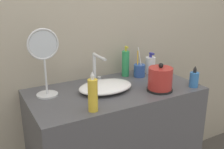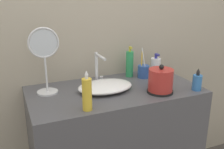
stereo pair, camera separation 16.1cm
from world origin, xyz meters
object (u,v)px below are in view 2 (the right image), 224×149
electric_kettle (161,82)px  shampoo_bottle (156,66)px  faucet (98,66)px  vanity_mirror (45,56)px  mouthwash_bottle (197,82)px  lotion_bottle (130,64)px  hand_cream_bottle (87,94)px  toothbrush_cup (143,71)px

electric_kettle → shampoo_bottle: size_ratio=1.12×
faucet → vanity_mirror: (-0.34, -0.03, 0.11)m
mouthwash_bottle → vanity_mirror: (-0.87, 0.31, 0.18)m
lotion_bottle → hand_cream_bottle: 0.60m
hand_cream_bottle → vanity_mirror: 0.38m
faucet → lotion_bottle: (0.26, 0.06, -0.03)m
electric_kettle → toothbrush_cup: 0.29m
toothbrush_cup → shampoo_bottle: 0.12m
faucet → hand_cream_bottle: 0.40m
hand_cream_bottle → shampoo_bottle: bearing=30.3°
toothbrush_cup → vanity_mirror: (-0.68, -0.03, 0.18)m
shampoo_bottle → hand_cream_bottle: (-0.65, -0.38, 0.03)m
lotion_bottle → hand_cream_bottle: size_ratio=1.02×
electric_kettle → vanity_mirror: 0.71m
hand_cream_bottle → toothbrush_cup: bearing=33.3°
toothbrush_cup → vanity_mirror: 0.70m
lotion_bottle → mouthwash_bottle: bearing=-56.3°
lotion_bottle → mouthwash_bottle: lotion_bottle is taller
shampoo_bottle → mouthwash_bottle: 0.38m
lotion_bottle → vanity_mirror: vanity_mirror is taller
lotion_bottle → shampoo_bottle: bearing=-8.6°
electric_kettle → faucet: bearing=135.3°
vanity_mirror → faucet: bearing=5.2°
faucet → mouthwash_bottle: 0.63m
electric_kettle → mouthwash_bottle: bearing=-13.5°
faucet → vanity_mirror: size_ratio=0.52×
toothbrush_cup → shampoo_bottle: toothbrush_cup is taller
faucet → shampoo_bottle: (0.46, 0.03, -0.06)m
faucet → toothbrush_cup: size_ratio=0.95×
faucet → mouthwash_bottle: size_ratio=1.48×
electric_kettle → vanity_mirror: vanity_mirror is taller
electric_kettle → hand_cream_bottle: (-0.48, -0.06, 0.02)m
lotion_bottle → toothbrush_cup: bearing=-37.1°
toothbrush_cup → lotion_bottle: 0.11m
shampoo_bottle → electric_kettle: bearing=-117.0°
lotion_bottle → electric_kettle: bearing=-84.0°
toothbrush_cup → vanity_mirror: vanity_mirror is taller
toothbrush_cup → lotion_bottle: same height
toothbrush_cup → faucet: bearing=179.3°
shampoo_bottle → vanity_mirror: vanity_mirror is taller
electric_kettle → shampoo_bottle: bearing=63.0°
faucet → vanity_mirror: vanity_mirror is taller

